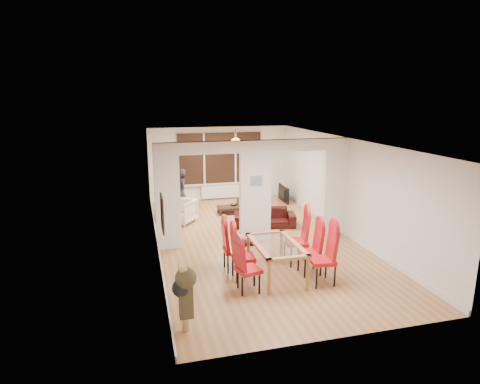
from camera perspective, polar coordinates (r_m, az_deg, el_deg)
name	(u,v)px	position (r m, az deg, el deg)	size (l,w,h in m)	color
floor	(255,240)	(10.53, 2.13, -6.83)	(5.00, 9.00, 0.01)	#AB7645
room_walls	(255,192)	(10.15, 2.19, 0.06)	(5.00, 9.00, 2.60)	silver
divider_wall	(255,192)	(10.15, 2.19, 0.06)	(5.00, 0.18, 2.60)	white
bay_window_blinds	(220,158)	(14.35, -2.88, 4.84)	(3.00, 0.08, 1.80)	black
radiator	(220,191)	(14.54, -2.79, 0.14)	(1.40, 0.08, 0.50)	white
pendant_light	(236,143)	(13.23, -0.63, 6.96)	(0.36, 0.36, 0.36)	orange
stair_newel	(181,285)	(7.02, -8.35, -12.97)	(0.40, 1.20, 1.10)	tan
wall_poster	(162,213)	(7.36, -11.01, -3.00)	(0.04, 0.52, 0.67)	gray
pillar_photo	(257,181)	(10.00, 2.37, 1.61)	(0.30, 0.03, 0.25)	#4C8CD8
dining_table	(276,260)	(8.41, 5.12, -9.61)	(0.88, 1.56, 0.73)	#A6703D
dining_chair_la	(249,266)	(7.74, 1.23, -10.46)	(0.41, 0.41, 1.03)	#AF1117
dining_chair_lb	(243,253)	(8.22, 0.48, -8.73)	(0.44, 0.44, 1.10)	#AF1117
dining_chair_lc	(234,246)	(8.63, -0.85, -7.68)	(0.43, 0.43, 1.09)	#AF1117
dining_chair_ra	(322,256)	(8.17, 11.62, -8.92)	(0.47, 0.47, 1.17)	#AF1117
dining_chair_rb	(310,249)	(8.58, 9.92, -8.02)	(0.43, 0.43, 1.08)	#AF1117
dining_chair_rc	(297,238)	(9.02, 8.07, -6.52)	(0.47, 0.47, 1.19)	#AF1117
sofa	(265,217)	(11.61, 3.53, -3.57)	(1.75, 0.68, 0.51)	black
armchair	(180,211)	(11.93, -8.47, -2.72)	(0.76, 0.78, 0.71)	beige
person	(181,194)	(12.32, -8.39, -0.26)	(0.36, 0.55, 1.52)	black
television	(281,194)	(14.26, 5.82, -0.24)	(0.13, 1.00, 0.57)	black
coffee_table	(233,210)	(12.84, -0.97, -2.52)	(1.00, 0.50, 0.23)	black
bottle	(238,201)	(12.90, -0.33, -1.32)	(0.06, 0.06, 0.26)	#143F19
bowl	(234,204)	(12.90, -0.90, -1.78)	(0.23, 0.23, 0.06)	black
shoes	(248,243)	(10.19, 1.11, -7.23)	(0.24, 0.26, 0.10)	black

